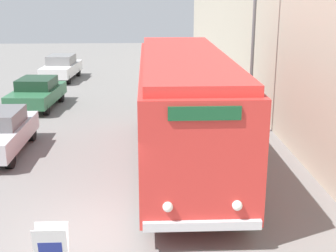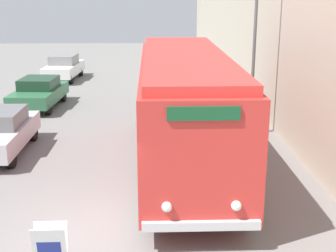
% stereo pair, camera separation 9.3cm
% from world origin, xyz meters
% --- Properties ---
extents(ground_plane, '(80.00, 80.00, 0.00)m').
position_xyz_m(ground_plane, '(0.00, 0.00, 0.00)').
color(ground_plane, slate).
extents(building_wall_right, '(0.30, 60.00, 6.68)m').
position_xyz_m(building_wall_right, '(6.54, 10.00, 3.34)').
color(building_wall_right, '#B2A893').
rests_on(building_wall_right, ground_plane).
extents(vintage_bus, '(2.62, 10.38, 3.56)m').
position_xyz_m(vintage_bus, '(2.56, 4.28, 2.02)').
color(vintage_bus, black).
rests_on(vintage_bus, ground_plane).
extents(sign_board, '(0.67, 0.36, 0.97)m').
position_xyz_m(sign_board, '(-0.49, -1.33, 0.47)').
color(sign_board, gray).
rests_on(sign_board, ground_plane).
extents(streetlamp, '(0.36, 0.36, 7.70)m').
position_xyz_m(streetlamp, '(5.35, 7.52, 4.87)').
color(streetlamp, '#595E60').
rests_on(streetlamp, ground_plane).
extents(parked_car_near, '(1.78, 4.18, 1.49)m').
position_xyz_m(parked_car_near, '(-3.59, 5.74, 0.76)').
color(parked_car_near, black).
rests_on(parked_car_near, ground_plane).
extents(parked_car_mid, '(2.15, 4.15, 1.41)m').
position_xyz_m(parked_car_mid, '(-3.75, 12.21, 0.73)').
color(parked_car_mid, black).
rests_on(parked_car_mid, ground_plane).
extents(parked_car_far, '(2.06, 4.18, 1.52)m').
position_xyz_m(parked_car_far, '(-3.84, 19.38, 0.78)').
color(parked_car_far, black).
rests_on(parked_car_far, ground_plane).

